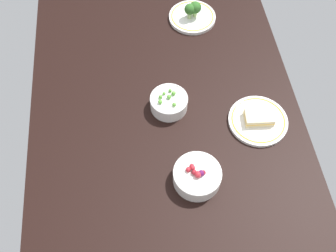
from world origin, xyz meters
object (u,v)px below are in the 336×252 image
Objects in this scene: bowl_berries at (197,176)px; plate_sandwich at (258,120)px; bowl_peas at (169,102)px; plate_broccoli at (192,15)px.

plate_sandwich is at bearing -52.14° from bowl_berries.
bowl_berries is 1.15× the size of bowl_peas.
bowl_peas is (10.11, 30.49, 1.79)cm from plate_sandwich.
bowl_peas is at bearing 10.31° from bowl_berries.
bowl_berries is at bearing 127.86° from plate_sandwich.
bowl_berries is (-73.49, 9.98, 0.98)cm from plate_broccoli.
plate_sandwich is 31.85cm from bowl_berries.
plate_broccoli is 74.17cm from bowl_berries.
plate_sandwich is 56.06cm from plate_broccoli.
bowl_peas is at bearing 160.69° from plate_broccoli.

